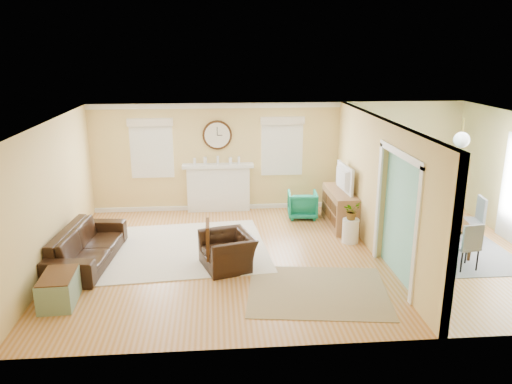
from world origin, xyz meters
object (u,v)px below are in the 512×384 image
eames_chair (228,251)px  green_chair (302,205)px  credenza (340,208)px  dining_table (437,230)px  sofa (87,246)px

eames_chair → green_chair: 3.20m
green_chair → eames_chair: bearing=60.2°
green_chair → credenza: bearing=145.4°
eames_chair → dining_table: size_ratio=0.55×
sofa → eames_chair: 2.61m
green_chair → credenza: 0.96m
eames_chair → credenza: credenza is taller
sofa → dining_table: size_ratio=1.30×
eames_chair → green_chair: bearing=127.8°
sofa → green_chair: size_ratio=3.33×
sofa → eames_chair: sofa is taller
credenza → dining_table: credenza is taller
credenza → green_chair: bearing=140.4°
sofa → credenza: size_ratio=1.52×
dining_table → eames_chair: bearing=107.1°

